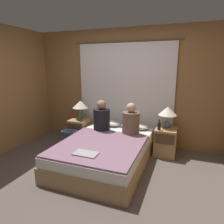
{
  "coord_description": "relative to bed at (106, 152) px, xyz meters",
  "views": [
    {
      "loc": [
        1.28,
        -2.47,
        1.73
      ],
      "look_at": [
        0.0,
        0.91,
        0.89
      ],
      "focal_mm": 32.0,
      "sensor_mm": 36.0,
      "label": 1
    }
  ],
  "objects": [
    {
      "name": "beer_bottle_on_left_stand",
      "position": [
        -0.87,
        0.61,
        0.41
      ],
      "size": [
        0.06,
        0.06,
        0.22
      ],
      "color": "#2D4C28",
      "rests_on": "nightstand_left"
    },
    {
      "name": "lamp_right",
      "position": [
        0.96,
        0.82,
        0.62
      ],
      "size": [
        0.35,
        0.35,
        0.42
      ],
      "color": "slate",
      "rests_on": "nightstand_right"
    },
    {
      "name": "beer_bottle_on_right_stand",
      "position": [
        0.84,
        0.61,
        0.4
      ],
      "size": [
        0.06,
        0.06,
        0.2
      ],
      "color": "black",
      "rests_on": "nightstand_right"
    },
    {
      "name": "ground_plane",
      "position": [
        0.0,
        -0.6,
        -0.22
      ],
      "size": [
        16.0,
        16.0,
        0.0
      ],
      "primitive_type": "plane",
      "color": "#564C47"
    },
    {
      "name": "nightstand_right",
      "position": [
        0.96,
        0.75,
        0.06
      ],
      "size": [
        0.4,
        0.45,
        0.54
      ],
      "color": "#A87F51",
      "rests_on": "ground_plane"
    },
    {
      "name": "pillow_left",
      "position": [
        -0.31,
        0.83,
        0.28
      ],
      "size": [
        0.6,
        0.31,
        0.12
      ],
      "color": "white",
      "rests_on": "bed"
    },
    {
      "name": "backpack_on_floor",
      "position": [
        -0.95,
        0.3,
        0.01
      ],
      "size": [
        0.3,
        0.21,
        0.41
      ],
      "color": "#333D56",
      "rests_on": "ground_plane"
    },
    {
      "name": "nightstand_left",
      "position": [
        -0.96,
        0.75,
        0.06
      ],
      "size": [
        0.4,
        0.45,
        0.54
      ],
      "color": "#A87F51",
      "rests_on": "ground_plane"
    },
    {
      "name": "blanket_on_bed",
      "position": [
        0.0,
        -0.27,
        0.24
      ],
      "size": [
        1.35,
        1.44,
        0.03
      ],
      "color": "slate",
      "rests_on": "bed"
    },
    {
      "name": "bed",
      "position": [
        0.0,
        0.0,
        0.0
      ],
      "size": [
        1.41,
        2.04,
        0.44
      ],
      "color": "#99754C",
      "rests_on": "ground_plane"
    },
    {
      "name": "person_right_in_bed",
      "position": [
        0.32,
        0.48,
        0.47
      ],
      "size": [
        0.33,
        0.33,
        0.61
      ],
      "color": "brown",
      "rests_on": "bed"
    },
    {
      "name": "lamp_left",
      "position": [
        -0.96,
        0.82,
        0.62
      ],
      "size": [
        0.35,
        0.35,
        0.42
      ],
      "color": "slate",
      "rests_on": "nightstand_left"
    },
    {
      "name": "wall_back",
      "position": [
        0.0,
        1.14,
        1.03
      ],
      "size": [
        4.28,
        0.06,
        2.5
      ],
      "color": "olive",
      "rests_on": "ground_plane"
    },
    {
      "name": "curtain_panel",
      "position": [
        0.0,
        1.07,
        0.89
      ],
      "size": [
        2.32,
        0.02,
        2.22
      ],
      "color": "white",
      "rests_on": "ground_plane"
    },
    {
      "name": "person_left_in_bed",
      "position": [
        -0.29,
        0.48,
        0.48
      ],
      "size": [
        0.33,
        0.33,
        0.63
      ],
      "color": "black",
      "rests_on": "bed"
    },
    {
      "name": "pillow_right",
      "position": [
        0.31,
        0.83,
        0.28
      ],
      "size": [
        0.6,
        0.31,
        0.12
      ],
      "color": "white",
      "rests_on": "bed"
    },
    {
      "name": "laptop_on_bed",
      "position": [
        -0.04,
        -0.68,
        0.26
      ],
      "size": [
        0.36,
        0.21,
        0.02
      ],
      "color": "#9EA0A5",
      "rests_on": "blanket_on_bed"
    }
  ]
}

